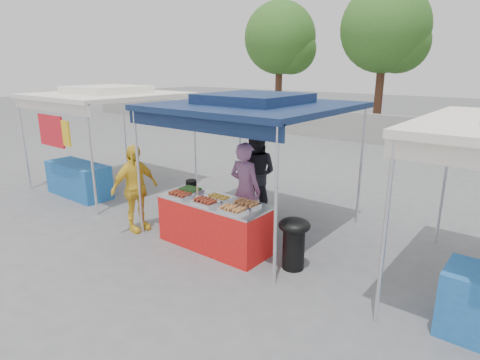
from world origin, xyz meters
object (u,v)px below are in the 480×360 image
Objects in this scene: cooking_pot at (191,183)px; vendor_woman at (245,190)px; customer_person at (135,189)px; vendor_table at (215,223)px; helper_man at (256,173)px; wok_burner at (294,239)px.

vendor_woman is (0.99, 0.38, -0.03)m from cooking_pot.
cooking_pot is at bearing -42.22° from customer_person.
vendor_table is 1.20× the size of customer_person.
vendor_woman is at bearing 81.80° from vendor_table.
vendor_table is at bearing 81.41° from vendor_woman.
cooking_pot is at bearing 159.40° from vendor_table.
customer_person is (-1.32, -2.03, -0.09)m from helper_man.
vendor_table is 2.40× the size of wok_burner.
cooking_pot is 0.25× the size of wok_burner.
vendor_table is 1.75m from customer_person.
helper_man is at bearing -28.12° from customer_person.
vendor_woman is at bearing 21.24° from cooking_pot.
cooking_pot is 0.12× the size of vendor_woman.
customer_person is (-1.76, -1.10, -0.05)m from vendor_woman.
vendor_table is at bearing -20.60° from cooking_pot.
wok_burner is at bearing 6.36° from vendor_table.
helper_man is at bearing -64.96° from vendor_woman.
cooking_pot is at bearing 49.98° from helper_man.
wok_burner is at bearing 157.71° from vendor_woman.
customer_person is at bearing -167.00° from vendor_table.
cooking_pot is (-0.89, 0.33, 0.49)m from vendor_table.
wok_burner is 2.38m from helper_man.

